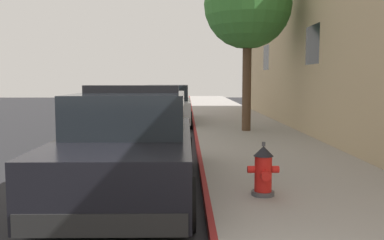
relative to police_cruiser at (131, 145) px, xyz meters
The scene contains 7 objects.
ground_plane 6.06m from the police_cruiser, 122.20° to the left, with size 29.72×60.00×0.20m, color #232326.
sidewalk_pavement 5.84m from the police_cruiser, 61.09° to the left, with size 3.23×60.00×0.15m, color gray.
curb_painted_edge 5.25m from the police_cruiser, 77.27° to the left, with size 0.08×60.00×0.15m, color maroon.
police_cruiser is the anchor object (origin of this frame).
parked_car_silver_ahead 10.19m from the police_cruiser, 89.45° to the left, with size 1.94×4.84×1.56m.
fire_hydrant 2.09m from the police_cruiser, 21.24° to the right, with size 0.44×0.40×0.76m.
street_tree 8.05m from the police_cruiser, 67.78° to the left, with size 2.73×2.73×5.31m.
Camera 1 is at (-0.32, -1.59, 1.77)m, focal length 39.29 mm.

